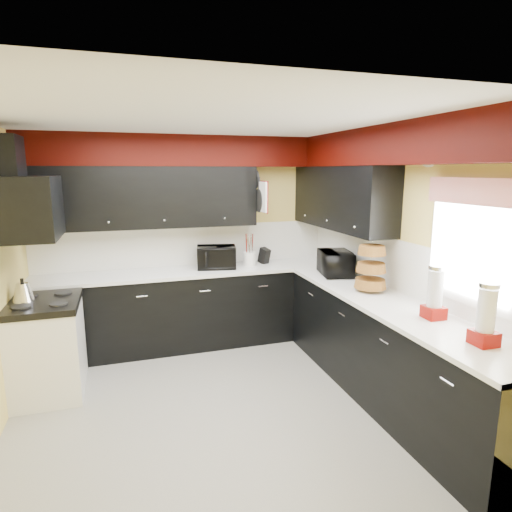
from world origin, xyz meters
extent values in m
plane|color=gray|center=(0.00, 0.00, 0.00)|extent=(3.60, 3.60, 0.00)
cube|color=#E0C666|center=(0.00, 1.80, 1.25)|extent=(3.60, 0.06, 2.50)
cube|color=#E0C666|center=(1.80, 0.00, 1.25)|extent=(0.06, 3.60, 2.50)
cube|color=white|center=(0.00, 0.00, 2.50)|extent=(3.60, 3.60, 0.06)
cube|color=black|center=(0.00, 1.50, 0.45)|extent=(3.60, 0.60, 0.90)
cube|color=black|center=(1.50, -0.30, 0.45)|extent=(0.60, 3.00, 0.90)
cube|color=white|center=(0.00, 1.50, 0.92)|extent=(3.62, 0.64, 0.04)
cube|color=white|center=(1.50, -0.30, 0.92)|extent=(0.64, 3.02, 0.04)
cube|color=white|center=(0.00, 1.79, 1.19)|extent=(3.60, 0.02, 0.50)
cube|color=white|center=(1.79, 0.00, 1.19)|extent=(0.02, 3.60, 0.50)
cube|color=black|center=(-0.50, 1.62, 1.80)|extent=(2.60, 0.35, 0.70)
cube|color=black|center=(1.62, 0.90, 1.80)|extent=(0.35, 1.80, 0.70)
cube|color=black|center=(0.00, 1.62, 2.33)|extent=(3.60, 0.36, 0.35)
cube|color=black|center=(1.62, -0.18, 2.33)|extent=(0.36, 3.24, 0.35)
cube|color=white|center=(-1.50, 0.75, 0.43)|extent=(0.60, 0.75, 0.86)
cube|color=black|center=(-1.50, 0.75, 0.89)|extent=(0.62, 0.77, 0.06)
cube|color=black|center=(-1.55, 0.75, 1.78)|extent=(0.50, 0.78, 0.55)
cube|color=black|center=(-1.68, 0.75, 2.20)|extent=(0.24, 0.40, 0.40)
cube|color=red|center=(1.73, -0.90, 1.95)|extent=(0.04, 0.88, 0.20)
cube|color=white|center=(0.83, 1.30, 1.80)|extent=(0.03, 0.26, 0.35)
imported|color=black|center=(0.31, 1.51, 1.07)|extent=(0.52, 0.46, 0.27)
imported|color=black|center=(1.52, 0.76, 1.07)|extent=(0.42, 0.54, 0.27)
cylinder|color=white|center=(0.73, 1.52, 1.02)|extent=(0.20, 0.20, 0.17)
cube|color=black|center=(0.94, 1.58, 1.04)|extent=(0.13, 0.15, 0.19)
camera|label=1|loc=(-0.77, -3.47, 2.10)|focal=30.00mm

